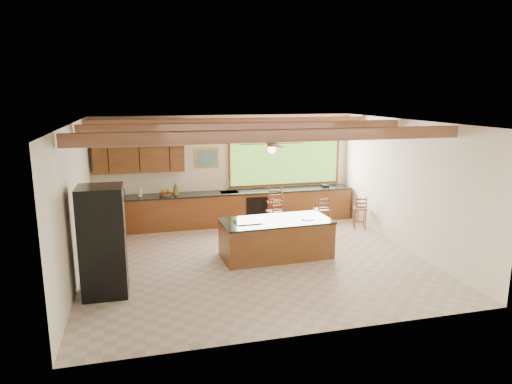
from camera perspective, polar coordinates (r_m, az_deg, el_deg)
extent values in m
plane|color=beige|center=(10.09, -0.07, -8.51)|extent=(7.20, 7.20, 0.00)
cube|color=white|center=(12.79, -3.68, 2.85)|extent=(7.20, 0.04, 3.00)
cube|color=white|center=(6.67, 6.87, -5.96)|extent=(7.20, 0.04, 3.00)
cube|color=white|center=(9.47, -21.71, -1.31)|extent=(0.04, 6.50, 3.00)
cube|color=white|center=(11.10, 18.24, 0.83)|extent=(0.04, 6.50, 3.00)
cube|color=#A97354|center=(9.46, -0.08, 8.74)|extent=(7.20, 6.50, 0.04)
cube|color=#A56C52|center=(7.93, 2.80, 7.05)|extent=(7.10, 0.15, 0.22)
cube|color=#A56C52|center=(9.95, -0.80, 8.11)|extent=(7.10, 0.15, 0.22)
cube|color=#A56C52|center=(11.71, -2.89, 8.70)|extent=(7.10, 0.15, 0.22)
cube|color=brown|center=(12.32, -14.36, 4.03)|extent=(2.30, 0.35, 0.70)
cube|color=beige|center=(12.19, -14.51, 6.77)|extent=(2.60, 0.50, 0.48)
cylinder|color=#FFEABF|center=(12.23, -17.74, 5.52)|extent=(0.10, 0.10, 0.01)
cylinder|color=#FFEABF|center=(12.23, -11.16, 5.86)|extent=(0.10, 0.10, 0.01)
cube|color=#87BA42|center=(13.15, 3.65, 3.86)|extent=(3.20, 0.04, 1.30)
cube|color=gold|center=(12.62, -6.14, 4.29)|extent=(0.64, 0.03, 0.54)
cube|color=#3A6950|center=(12.60, -6.13, 4.28)|extent=(0.54, 0.01, 0.44)
cube|color=brown|center=(12.68, -3.33, -2.12)|extent=(7.00, 0.65, 0.88)
cube|color=black|center=(12.57, -3.36, -0.09)|extent=(7.04, 0.69, 0.04)
cube|color=brown|center=(11.00, -18.67, -5.00)|extent=(0.65, 2.35, 0.88)
cube|color=black|center=(10.87, -18.83, -2.69)|extent=(0.69, 2.39, 0.04)
cube|color=black|center=(12.52, 0.11, -2.38)|extent=(0.60, 0.02, 0.78)
cube|color=silver|center=(12.57, -3.36, -0.07)|extent=(0.50, 0.38, 0.03)
cylinder|color=silver|center=(12.73, -3.54, 0.84)|extent=(0.03, 0.03, 0.30)
cylinder|color=silver|center=(12.61, -3.46, 1.34)|extent=(0.03, 0.20, 0.03)
cylinder|color=silver|center=(12.28, -14.32, 0.00)|extent=(0.11, 0.11, 0.27)
cylinder|color=#183917|center=(12.50, -16.78, -0.15)|extent=(0.05, 0.05, 0.18)
cylinder|color=#183917|center=(12.38, -16.20, -0.13)|extent=(0.06, 0.06, 0.22)
cube|color=black|center=(13.33, 8.63, 0.79)|extent=(0.21, 0.17, 0.09)
cube|color=brown|center=(10.21, 2.50, -5.89)|extent=(2.43, 1.20, 0.81)
cube|color=black|center=(10.08, 2.52, -3.62)|extent=(2.46, 1.24, 0.04)
cube|color=black|center=(9.88, -1.09, -3.77)|extent=(0.55, 0.44, 0.02)
cylinder|color=silver|center=(10.20, 6.51, -3.35)|extent=(0.29, 0.29, 0.01)
cube|color=black|center=(8.60, -18.58, -5.86)|extent=(0.78, 0.76, 2.00)
cube|color=silver|center=(8.57, -15.98, -5.74)|extent=(0.02, 0.05, 1.84)
cube|color=brown|center=(11.73, 2.37, -2.45)|extent=(0.41, 0.41, 0.04)
cylinder|color=brown|center=(11.64, 1.88, -4.16)|extent=(0.03, 0.03, 0.59)
cylinder|color=brown|center=(11.72, 3.22, -4.06)|extent=(0.03, 0.03, 0.59)
cylinder|color=brown|center=(11.90, 1.50, -3.79)|extent=(0.03, 0.03, 0.59)
cylinder|color=brown|center=(11.98, 2.81, -3.69)|extent=(0.03, 0.03, 0.59)
cube|color=brown|center=(12.04, 8.24, -2.19)|extent=(0.37, 0.37, 0.04)
cylinder|color=brown|center=(11.94, 7.82, -3.85)|extent=(0.03, 0.03, 0.59)
cylinder|color=brown|center=(12.05, 9.07, -3.75)|extent=(0.03, 0.03, 0.59)
cylinder|color=brown|center=(12.19, 7.32, -3.50)|extent=(0.03, 0.03, 0.59)
cylinder|color=brown|center=(12.30, 8.55, -3.40)|extent=(0.03, 0.03, 0.59)
cube|color=brown|center=(12.42, 2.28, -1.23)|extent=(0.45, 0.45, 0.04)
cylinder|color=brown|center=(12.32, 1.76, -3.05)|extent=(0.04, 0.04, 0.67)
cylinder|color=brown|center=(12.41, 3.19, -2.95)|extent=(0.04, 0.04, 0.67)
cylinder|color=brown|center=(12.62, 1.36, -2.68)|extent=(0.04, 0.04, 0.67)
cylinder|color=brown|center=(12.71, 2.76, -2.58)|extent=(0.04, 0.04, 0.67)
cube|color=brown|center=(12.50, 12.89, -2.01)|extent=(0.43, 0.43, 0.04)
cylinder|color=brown|center=(12.40, 12.55, -3.51)|extent=(0.03, 0.03, 0.55)
cylinder|color=brown|center=(12.52, 13.64, -3.41)|extent=(0.03, 0.03, 0.55)
cylinder|color=brown|center=(12.63, 12.01, -3.20)|extent=(0.03, 0.03, 0.55)
cylinder|color=brown|center=(12.75, 13.09, -3.10)|extent=(0.03, 0.03, 0.55)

